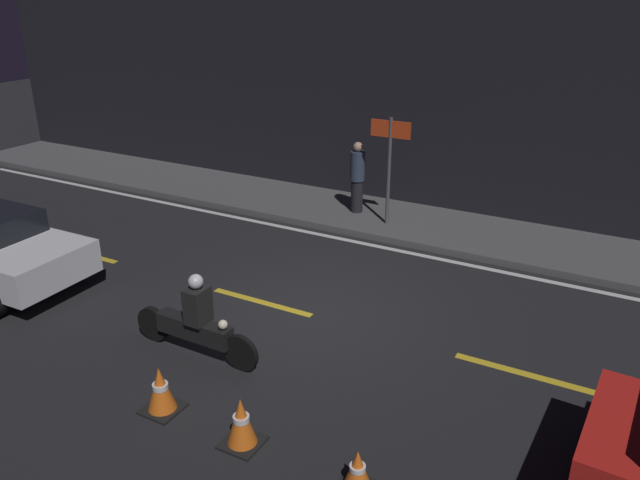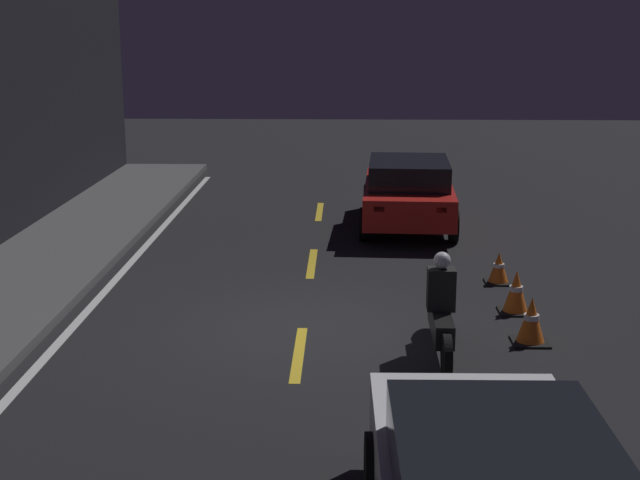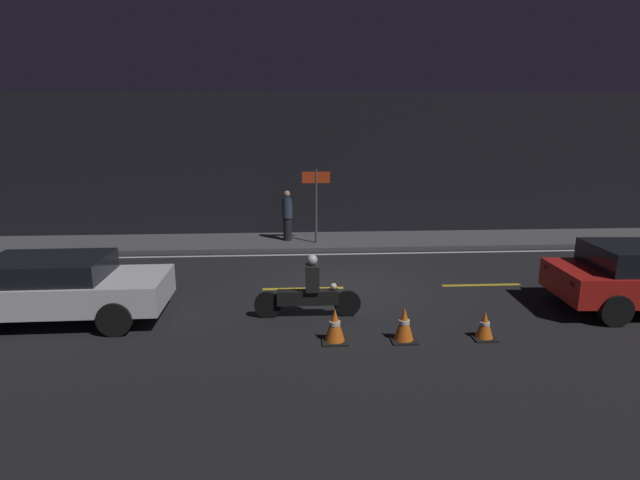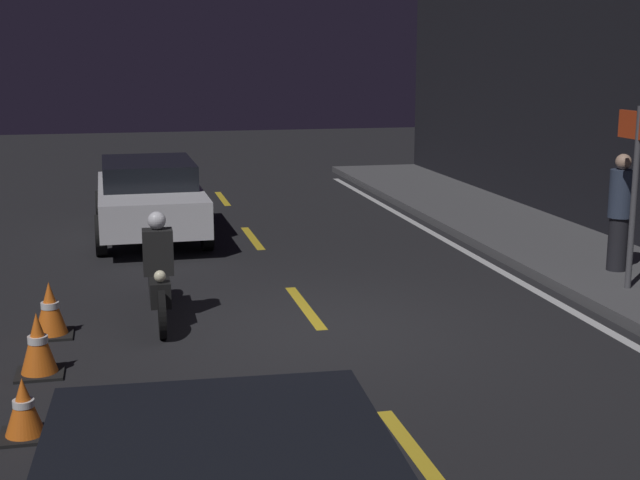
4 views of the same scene
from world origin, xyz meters
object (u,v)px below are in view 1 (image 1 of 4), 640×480
Objects in this scene: traffic_cone_near at (161,390)px; traffic_cone_far at (357,471)px; shop_sign at (390,150)px; pedestrian at (357,177)px; motorcycle at (195,323)px; traffic_cone_mid at (241,422)px.

traffic_cone_near is 1.22× the size of traffic_cone_far.
traffic_cone_far is 0.22× the size of shop_sign.
traffic_cone_near is 0.38× the size of pedestrian.
traffic_cone_far is at bearing -64.42° from pedestrian.
traffic_cone_near is at bearing -69.86° from motorcycle.
pedestrian is at bearing 96.57° from traffic_cone_near.
traffic_cone_far is 8.08m from shop_sign.
traffic_cone_far is (2.84, -0.04, -0.06)m from traffic_cone_near.
pedestrian reaches higher than traffic_cone_mid.
traffic_cone_near is 1.30m from traffic_cone_mid.
motorcycle is 4.24× the size of traffic_cone_far.
pedestrian reaches higher than traffic_cone_far.
shop_sign is (0.49, 6.11, 1.29)m from motorcycle.
traffic_cone_near is at bearing -90.35° from shop_sign.
motorcycle is 6.27m from shop_sign.
motorcycle is 3.54m from traffic_cone_far.
shop_sign reaches higher than motorcycle.
motorcycle is 3.42× the size of traffic_cone_mid.
shop_sign is at bearing 110.67° from traffic_cone_far.
traffic_cone_mid is at bearing -80.40° from shop_sign.
motorcycle reaches higher than traffic_cone_near.
traffic_cone_far is 0.31× the size of pedestrian.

